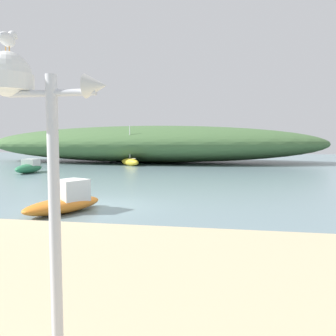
# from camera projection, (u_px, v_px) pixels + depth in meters

# --- Properties ---
(ground_plane) EXTENTS (120.00, 120.00, 0.00)m
(ground_plane) POSITION_uv_depth(u_px,v_px,m) (100.00, 206.00, 13.57)
(ground_plane) COLOR gray
(distant_hill) EXTENTS (42.10, 15.47, 4.46)m
(distant_hill) POSITION_uv_depth(u_px,v_px,m) (150.00, 144.00, 42.56)
(distant_hill) COLOR #476B3D
(distant_hill) RESTS_ON ground
(mast_structure) EXTENTS (1.33, 0.51, 3.29)m
(mast_structure) POSITION_uv_depth(u_px,v_px,m) (25.00, 109.00, 3.55)
(mast_structure) COLOR silver
(mast_structure) RESTS_ON beach_sand
(seagull_on_radar) EXTENTS (0.14, 0.35, 0.24)m
(seagull_on_radar) POSITION_uv_depth(u_px,v_px,m) (8.00, 38.00, 3.55)
(seagull_on_radar) COLOR orange
(seagull_on_radar) RESTS_ON mast_structure
(sailboat_by_sandbar) EXTENTS (2.94, 2.92, 4.22)m
(sailboat_by_sandbar) POSITION_uv_depth(u_px,v_px,m) (130.00, 162.00, 36.07)
(sailboat_by_sandbar) COLOR gold
(sailboat_by_sandbar) RESTS_ON ground
(motorboat_near_shore) EXTENTS (2.42, 3.45, 1.16)m
(motorboat_near_shore) POSITION_uv_depth(u_px,v_px,m) (65.00, 201.00, 12.39)
(motorboat_near_shore) COLOR orange
(motorboat_near_shore) RESTS_ON ground
(motorboat_mid_channel) EXTENTS (1.50, 3.52, 1.12)m
(motorboat_mid_channel) POSITION_uv_depth(u_px,v_px,m) (29.00, 167.00, 27.80)
(motorboat_mid_channel) COLOR #287A4C
(motorboat_mid_channel) RESTS_ON ground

